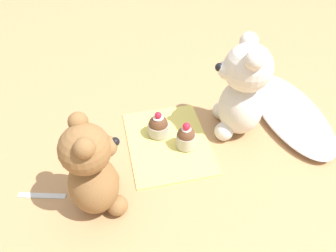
{
  "coord_description": "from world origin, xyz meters",
  "views": [
    {
      "loc": [
        0.54,
        -0.12,
        0.58
      ],
      "look_at": [
        0.0,
        0.0,
        0.06
      ],
      "focal_mm": 35.0,
      "sensor_mm": 36.0,
      "label": 1
    }
  ],
  "objects_px": {
    "cupcake_near_cream_bear": "(186,137)",
    "teaspoon": "(42,195)",
    "teddy_bear_tan": "(92,171)",
    "cupcake_near_tan_bear": "(158,126)",
    "teddy_bear_cream": "(242,91)"
  },
  "relations": [
    {
      "from": "teddy_bear_cream",
      "to": "cupcake_near_cream_bear",
      "type": "height_order",
      "value": "teddy_bear_cream"
    },
    {
      "from": "cupcake_near_tan_bear",
      "to": "cupcake_near_cream_bear",
      "type": "bearing_deg",
      "value": 44.7
    },
    {
      "from": "cupcake_near_cream_bear",
      "to": "teaspoon",
      "type": "xyz_separation_m",
      "value": [
        0.07,
        -0.33,
        -0.03
      ]
    },
    {
      "from": "teaspoon",
      "to": "cupcake_near_cream_bear",
      "type": "bearing_deg",
      "value": -153.07
    },
    {
      "from": "teaspoon",
      "to": "teddy_bear_tan",
      "type": "bearing_deg",
      "value": 175.84
    },
    {
      "from": "cupcake_near_tan_bear",
      "to": "teddy_bear_tan",
      "type": "bearing_deg",
      "value": -43.42
    },
    {
      "from": "teddy_bear_tan",
      "to": "cupcake_near_cream_bear",
      "type": "relative_size",
      "value": 3.02
    },
    {
      "from": "cupcake_near_cream_bear",
      "to": "teaspoon",
      "type": "distance_m",
      "value": 0.34
    },
    {
      "from": "teddy_bear_tan",
      "to": "cupcake_near_tan_bear",
      "type": "relative_size",
      "value": 3.17
    },
    {
      "from": "teddy_bear_tan",
      "to": "cupcake_near_cream_bear",
      "type": "height_order",
      "value": "teddy_bear_tan"
    },
    {
      "from": "teddy_bear_cream",
      "to": "teddy_bear_tan",
      "type": "xyz_separation_m",
      "value": [
        0.15,
        -0.36,
        -0.02
      ]
    },
    {
      "from": "cupcake_near_cream_bear",
      "to": "teaspoon",
      "type": "relative_size",
      "value": 0.71
    },
    {
      "from": "teddy_bear_tan",
      "to": "teaspoon",
      "type": "distance_m",
      "value": 0.16
    },
    {
      "from": "cupcake_near_cream_bear",
      "to": "cupcake_near_tan_bear",
      "type": "height_order",
      "value": "cupcake_near_cream_bear"
    },
    {
      "from": "teddy_bear_tan",
      "to": "teddy_bear_cream",
      "type": "bearing_deg",
      "value": -74.54
    }
  ]
}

